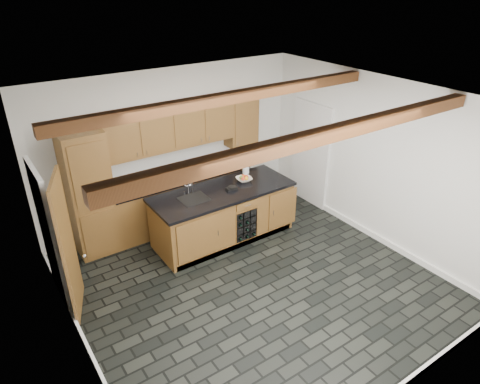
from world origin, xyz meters
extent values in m
plane|color=black|center=(0.00, 0.00, 0.00)|extent=(5.00, 5.00, 0.00)
plane|color=white|center=(0.00, 2.50, 1.40)|extent=(5.00, 0.00, 5.00)
plane|color=white|center=(-2.50, 0.00, 1.40)|extent=(0.00, 5.00, 5.00)
plane|color=white|center=(2.50, 0.00, 1.40)|extent=(0.00, 5.00, 5.00)
plane|color=white|center=(0.00, 0.00, 2.80)|extent=(5.00, 5.00, 0.00)
cube|color=#5B3217|center=(0.00, -1.20, 2.70)|extent=(4.90, 0.15, 0.15)
cube|color=#5B3217|center=(0.00, 0.60, 2.70)|extent=(4.90, 0.15, 0.15)
cube|color=white|center=(-2.48, 0.00, 0.05)|extent=(0.04, 5.00, 0.10)
cube|color=white|center=(2.48, 0.00, 0.05)|extent=(0.04, 5.00, 0.10)
cube|color=white|center=(-2.47, 1.30, 1.02)|extent=(0.06, 0.94, 2.04)
cube|color=brown|center=(-2.32, 0.95, 1.00)|extent=(0.31, 0.77, 2.00)
cube|color=white|center=(2.47, 1.50, 1.02)|extent=(0.06, 0.98, 2.04)
cube|color=black|center=(2.50, 1.50, 1.00)|extent=(0.02, 0.86, 1.96)
cube|color=brown|center=(-1.65, 2.20, 1.05)|extent=(0.65, 0.60, 2.10)
cube|color=brown|center=(-0.02, 2.20, 0.44)|extent=(2.60, 0.60, 0.88)
cube|color=black|center=(-0.02, 2.20, 0.91)|extent=(2.64, 0.62, 0.05)
cube|color=white|center=(-0.02, 2.49, 1.19)|extent=(2.60, 0.02, 0.52)
cube|color=brown|center=(-0.12, 2.33, 1.83)|extent=(2.40, 0.35, 0.75)
cube|color=brown|center=(1.38, 2.33, 1.70)|extent=(0.60, 0.35, 1.00)
cube|color=brown|center=(0.30, 1.30, 0.44)|extent=(2.40, 0.90, 0.88)
cube|color=black|center=(0.30, 1.30, 0.91)|extent=(2.46, 0.96, 0.05)
cube|color=brown|center=(-0.42, 0.84, 0.48)|extent=(0.80, 0.02, 0.70)
cube|color=brown|center=(1.25, 0.84, 0.48)|extent=(0.60, 0.02, 0.70)
cube|color=black|center=(0.48, 0.99, 0.40)|extent=(0.42, 0.30, 0.56)
cylinder|color=black|center=(0.48, 0.95, 0.19)|extent=(0.07, 0.26, 0.07)
cylinder|color=black|center=(0.34, 0.95, 0.19)|extent=(0.07, 0.26, 0.07)
cylinder|color=black|center=(0.34, 0.95, 0.47)|extent=(0.07, 0.26, 0.07)
cylinder|color=black|center=(0.48, 0.95, 0.33)|extent=(0.07, 0.26, 0.07)
cylinder|color=black|center=(0.62, 0.95, 0.19)|extent=(0.07, 0.26, 0.07)
cylinder|color=black|center=(0.34, 0.95, 0.61)|extent=(0.07, 0.26, 0.07)
cylinder|color=black|center=(0.48, 0.95, 0.47)|extent=(0.07, 0.26, 0.07)
cube|color=black|center=(-0.25, 1.30, 0.93)|extent=(0.45, 0.40, 0.02)
cylinder|color=silver|center=(-0.25, 1.48, 1.03)|extent=(0.02, 0.02, 0.20)
torus|color=silver|center=(-0.25, 1.48, 1.17)|extent=(0.18, 0.02, 0.18)
cylinder|color=silver|center=(-0.33, 1.48, 0.97)|extent=(0.02, 0.02, 0.08)
cylinder|color=silver|center=(-0.17, 1.48, 0.97)|extent=(0.02, 0.02, 0.08)
cube|color=black|center=(0.44, 1.23, 0.95)|extent=(0.20, 0.13, 0.04)
cylinder|color=black|center=(0.44, 1.23, 0.98)|extent=(0.13, 0.13, 0.02)
imported|color=beige|center=(0.80, 1.39, 0.96)|extent=(0.32, 0.32, 0.07)
sphere|color=red|center=(0.85, 1.39, 1.00)|extent=(0.07, 0.07, 0.07)
sphere|color=#E14D14|center=(0.82, 1.44, 1.00)|extent=(0.07, 0.07, 0.07)
sphere|color=#528424|center=(0.76, 1.42, 1.00)|extent=(0.07, 0.07, 0.07)
sphere|color=red|center=(0.76, 1.36, 1.00)|extent=(0.07, 0.07, 0.07)
sphere|color=gold|center=(0.81, 1.34, 1.00)|extent=(0.07, 0.07, 0.07)
cylinder|color=white|center=(1.02, 1.65, 1.04)|extent=(0.12, 0.12, 0.22)
imported|color=white|center=(-1.26, 2.26, 0.98)|extent=(0.14, 0.14, 0.10)
camera|label=1|loc=(-3.08, -4.15, 4.19)|focal=32.00mm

